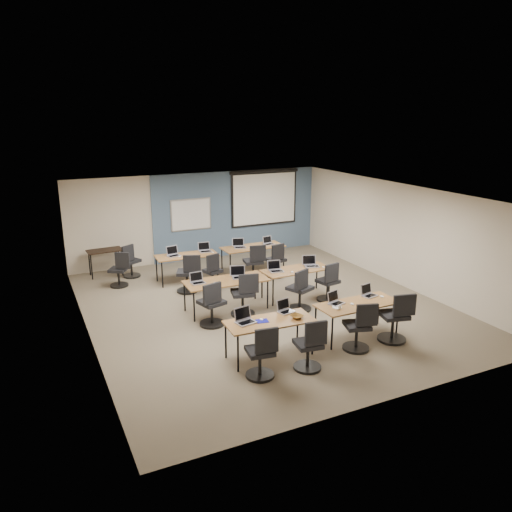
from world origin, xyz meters
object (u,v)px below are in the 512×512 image
training_table_front_right (358,305)px  task_chair_7 (329,285)px  spare_chair_a (131,264)px  spare_chair_b (120,272)px  training_table_front_left (270,323)px  laptop_1 (285,309)px  projector_screen (264,195)px  task_chair_5 (244,298)px  task_chair_8 (188,276)px  whiteboard (191,215)px  task_chair_11 (276,263)px  laptop_8 (173,253)px  task_chair_4 (212,307)px  laptop_4 (197,280)px  laptop_10 (239,245)px  laptop_5 (239,275)px  laptop_6 (276,269)px  laptop_9 (205,249)px  laptop_7 (311,264)px  task_chair_2 (359,330)px  laptop_0 (245,319)px  training_table_back_right (253,248)px  training_table_back_left (187,257)px  laptop_3 (368,293)px  task_chair_9 (213,274)px  task_chair_1 (310,349)px  laptop_2 (335,301)px  training_table_mid_left (226,282)px  task_chair_6 (300,293)px  utility_table (105,253)px  laptop_11 (268,242)px  task_chair_10 (254,265)px  training_table_mid_right (296,271)px  task_chair_0 (262,357)px

training_table_front_right → task_chair_7: size_ratio=1.74×
spare_chair_a → spare_chair_b: same height
training_table_front_left → laptop_1: (0.47, 0.27, 0.11)m
projector_screen → task_chair_5: size_ratio=2.33×
training_table_front_right → task_chair_8: task_chair_8 is taller
whiteboard → task_chair_11: size_ratio=1.29×
laptop_8 → task_chair_11: size_ratio=0.34×
projector_screen → task_chair_4: (-3.71, -4.94, -1.46)m
laptop_4 → laptop_10: bearing=46.1°
laptop_5 → laptop_6: size_ratio=1.08×
laptop_9 → laptop_10: 1.04m
laptop_6 → laptop_7: size_ratio=0.94×
laptop_5 → task_chair_2: bearing=-51.8°
laptop_0 → task_chair_5: 2.08m
training_table_back_right → laptop_0: size_ratio=5.11×
training_table_back_left → laptop_3: (2.51, -4.65, 0.11)m
laptop_1 → task_chair_9: size_ratio=0.32×
laptop_4 → task_chair_7: 3.22m
laptop_8 → spare_chair_b: laptop_8 is taller
task_chair_1 → laptop_2: 1.59m
training_table_mid_left → laptop_8: laptop_8 is taller
laptop_4 → task_chair_6: bearing=-25.2°
laptop_5 → spare_chair_b: laptop_5 is taller
laptop_6 → utility_table: 5.09m
training_table_front_right → task_chair_1: (-1.61, -0.79, -0.28)m
training_table_front_left → laptop_6: laptop_6 is taller
task_chair_6 → laptop_11: 3.39m
task_chair_8 → task_chair_10: (1.94, 0.14, 0.00)m
training_table_mid_right → laptop_11: (0.47, 2.45, 0.11)m
task_chair_4 → laptop_7: (2.97, 0.82, 0.37)m
laptop_5 → task_chair_9: (-0.10, 1.50, -0.41)m
training_table_back_left → task_chair_5: bearing=-79.1°
task_chair_6 → task_chair_7: size_ratio=1.04×
task_chair_6 → laptop_8: task_chair_6 is taller
task_chair_2 → training_table_front_left: bearing=-179.9°
task_chair_11 → spare_chair_a: task_chair_11 is taller
task_chair_0 → task_chair_6: size_ratio=0.96×
laptop_7 → task_chair_8: size_ratio=0.34×
training_table_back_right → laptop_4: (-2.49, -2.33, 0.10)m
task_chair_7 → laptop_10: task_chair_7 is taller
task_chair_2 → laptop_7: bearing=92.7°
task_chair_9 → laptop_6: bearing=-69.6°
laptop_7 → task_chair_9: size_ratio=0.37×
training_table_mid_right → task_chair_10: 1.69m
training_table_front_right → task_chair_9: 4.37m
training_table_mid_left → spare_chair_b: bearing=126.9°
task_chair_0 → laptop_8: task_chair_0 is taller
task_chair_4 → task_chair_10: bearing=32.7°
task_chair_2 → laptop_5: task_chair_2 is taller
utility_table → task_chair_1: bearing=-75.2°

